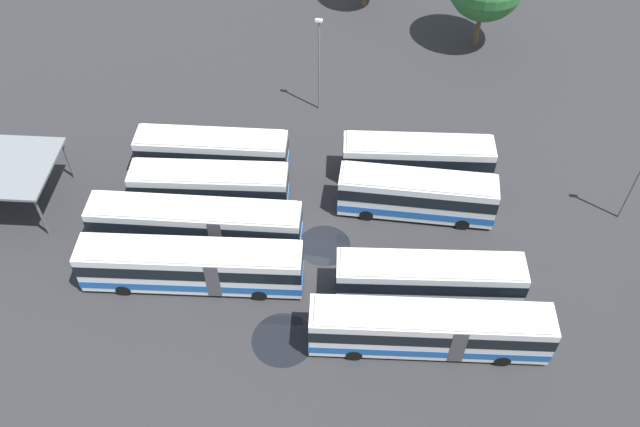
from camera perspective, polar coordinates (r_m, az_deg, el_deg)
The scene contains 13 objects.
ground_plane at distance 47.00m, azimuth -0.90°, elevation -2.91°, with size 93.97×93.97×0.00m, color #28282B.
bus_row0_slot0 at distance 50.92m, azimuth 8.28°, elevation 4.62°, with size 11.45×4.17×3.58m.
bus_row0_slot1 at distance 48.26m, azimuth 8.23°, elevation 1.59°, with size 11.31×3.23×3.58m.
bus_row0_slot3 at distance 43.51m, azimuth 9.26°, elevation -5.57°, with size 12.18×4.41×3.58m.
bus_row0_slot4 at distance 41.41m, azimuth 9.40°, elevation -9.71°, with size 14.77×4.68×3.58m.
bus_row1_slot0 at distance 51.53m, azimuth -9.14°, elevation 5.12°, with size 11.63×3.93×3.58m.
bus_row1_slot1 at distance 48.94m, azimuth -9.36°, elevation 2.23°, with size 11.54×4.19×3.58m.
bus_row1_slot2 at distance 46.68m, azimuth -10.49°, elevation -0.87°, with size 14.76×4.28×3.58m.
bus_row1_slot3 at distance 44.41m, azimuth -10.86°, elevation -4.39°, with size 14.77×4.66×3.58m.
lamp_post_far_corner at distance 55.05m, azimuth -0.08°, elevation 12.79°, with size 0.56×0.28×8.60m.
lamp_post_mid_lot at distance 50.76m, azimuth 25.52°, elevation 2.89°, with size 0.56×0.28×7.55m.
puddle_front_lane at distance 42.75m, azimuth -3.18°, elevation -10.70°, with size 3.97×3.97×0.01m, color black.
puddle_back_corner at distance 47.11m, azimuth 0.37°, elevation -2.74°, with size 3.71×3.71×0.01m, color black.
Camera 1 is at (-6.58, 28.85, 36.52)m, focal length 37.51 mm.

